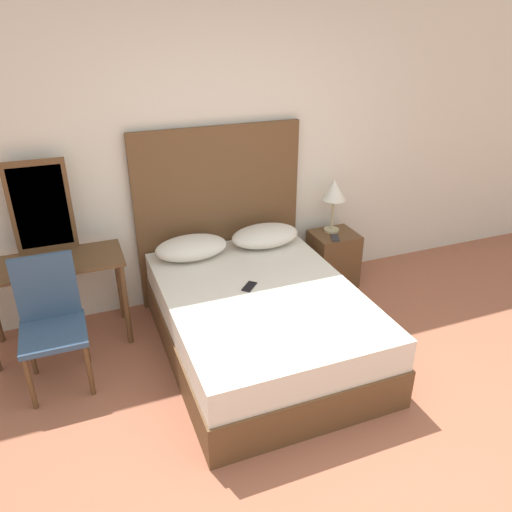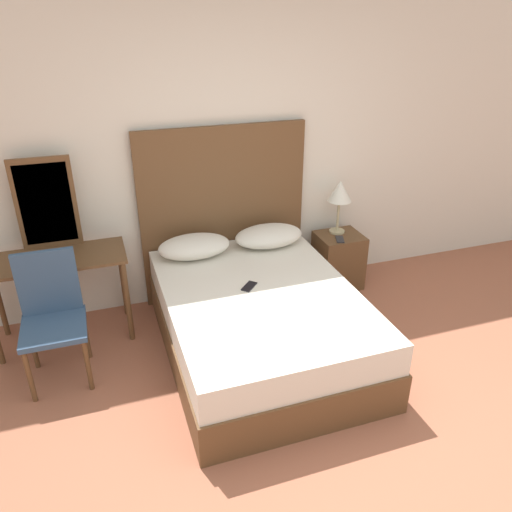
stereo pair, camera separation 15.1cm
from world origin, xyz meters
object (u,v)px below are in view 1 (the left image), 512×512
nightstand (333,259)px  vanity_desk (53,276)px  phone_on_nightstand (335,238)px  chair (51,316)px  table_lamp (334,192)px  bed (261,322)px  phone_on_bed (249,286)px

nightstand → vanity_desk: 2.54m
phone_on_nightstand → chair: 2.54m
phone_on_nightstand → table_lamp: bearing=72.2°
phone_on_nightstand → vanity_desk: size_ratio=0.16×
bed → phone_on_nightstand: bearing=33.4°
phone_on_nightstand → bed: bearing=-146.6°
phone_on_bed → vanity_desk: vanity_desk is taller
bed → phone_on_bed: (-0.06, 0.09, 0.28)m
bed → phone_on_bed: size_ratio=12.36×
phone_on_nightstand → vanity_desk: vanity_desk is taller
bed → nightstand: size_ratio=3.64×
phone_on_nightstand → vanity_desk: bearing=179.5°
phone_on_bed → table_lamp: (1.13, 0.75, 0.37)m
phone_on_nightstand → chair: size_ratio=0.17×
vanity_desk → chair: size_ratio=1.12×
phone_on_bed → nightstand: 1.35m
bed → vanity_desk: size_ratio=1.82×
phone_on_bed → chair: size_ratio=0.17×
nightstand → phone_on_nightstand: size_ratio=3.23×
bed → nightstand: bed is taller
bed → phone_on_bed: 0.30m
phone_on_nightstand → vanity_desk: (-2.46, 0.02, 0.08)m
nightstand → phone_on_bed: bearing=-149.0°
phone_on_bed → chair: chair is taller
bed → phone_on_nightstand: (1.02, 0.67, 0.27)m
bed → chair: 1.53m
vanity_desk → table_lamp: bearing=3.3°
phone_on_bed → table_lamp: 1.41m
nightstand → chair: (-2.55, -0.51, 0.27)m
phone_on_bed → phone_on_nightstand: (1.08, 0.59, -0.02)m
table_lamp → phone_on_nightstand: size_ratio=3.10×
nightstand → table_lamp: 0.67m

